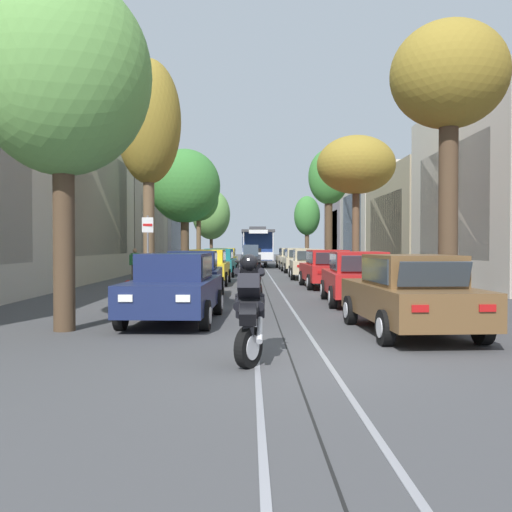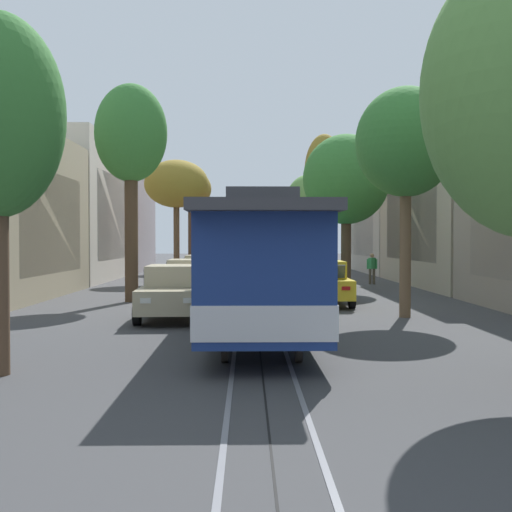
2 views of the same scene
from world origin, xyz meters
TOP-DOWN VIEW (x-y plane):
  - ground_plane at (0.00, 22.96)m, footprint 160.00×160.00m
  - trolley_track_rails at (0.00, 26.70)m, footprint 1.14×65.39m
  - building_facade_left at (-10.36, 26.06)m, footprint 5.50×57.09m
  - building_facade_right at (10.59, 25.14)m, footprint 5.99×57.09m
  - parked_car_navy_near_left at (-2.38, 4.36)m, footprint 2.13×4.42m
  - parked_car_navy_second_left at (-2.53, 10.04)m, footprint 2.04×4.38m
  - parked_car_yellow_mid_left at (-2.55, 16.64)m, footprint 2.06×4.38m
  - parked_car_teal_fourth_left at (-2.41, 23.40)m, footprint 2.13×4.42m
  - parked_car_yellow_fifth_left at (-2.40, 29.47)m, footprint 2.01×4.37m
  - parked_car_brown_near_right at (2.56, 2.52)m, footprint 2.15×4.42m
  - parked_car_red_second_right at (2.63, 8.20)m, footprint 2.13×4.42m
  - parked_car_red_mid_right at (2.59, 14.60)m, footprint 2.08×4.39m
  - parked_car_beige_fourth_right at (2.47, 20.87)m, footprint 2.10×4.40m
  - parked_car_beige_fifth_right at (2.50, 27.86)m, footprint 2.04×4.38m
  - parked_car_beige_sixth_right at (2.45, 33.59)m, footprint 2.13×4.42m
  - street_tree_kerb_left_near at (-4.47, 2.97)m, footprint 3.63×3.15m
  - street_tree_kerb_left_second at (-4.47, 12.57)m, footprint 2.46×2.33m
  - street_tree_kerb_left_mid at (-4.29, 22.72)m, footprint 3.99×3.48m
  - street_tree_kerb_left_fourth at (-4.48, 33.24)m, footprint 3.00×3.06m
  - street_tree_kerb_left_far at (-4.18, 42.73)m, footprint 3.50×3.61m
  - street_tree_kerb_right_near at (4.33, 5.32)m, footprint 2.91×2.68m
  - street_tree_kerb_right_second at (4.19, 16.58)m, footprint 3.55×3.18m
  - street_tree_kerb_right_mid at (4.61, 28.22)m, footprint 2.71×2.24m
  - street_tree_kerb_right_fourth at (4.55, 41.51)m, footprint 2.35×2.13m
  - cable_car_trolley at (0.00, 38.30)m, footprint 2.61×9.14m
  - motorcycle_with_rider at (-0.64, -0.09)m, footprint 0.51×1.87m
  - pedestrian_on_left_pavement at (-6.26, 18.68)m, footprint 0.55×0.40m
  - fire_hydrant at (-3.89, 6.33)m, footprint 0.40×0.22m
  - street_sign_post at (-3.90, 9.22)m, footprint 0.36×0.07m

SIDE VIEW (x-z plane):
  - ground_plane at x=0.00m, z-range 0.00..0.00m
  - trolley_track_rails at x=0.00m, z-range 0.00..0.01m
  - fire_hydrant at x=-3.89m, z-range 0.00..0.84m
  - parked_car_navy_near_left at x=-2.38m, z-range 0.01..1.59m
  - parked_car_navy_second_left at x=-2.53m, z-range 0.01..1.59m
  - parked_car_yellow_mid_left at x=-2.55m, z-range 0.01..1.59m
  - parked_car_teal_fourth_left at x=-2.41m, z-range 0.01..1.59m
  - parked_car_yellow_fifth_left at x=-2.40m, z-range 0.01..1.59m
  - parked_car_brown_near_right at x=2.56m, z-range 0.01..1.59m
  - parked_car_red_second_right at x=2.63m, z-range 0.01..1.59m
  - parked_car_red_mid_right at x=2.59m, z-range 0.01..1.59m
  - parked_car_beige_fourth_right at x=2.47m, z-range 0.01..1.59m
  - parked_car_beige_fifth_right at x=2.50m, z-range 0.01..1.59m
  - parked_car_beige_sixth_right at x=2.45m, z-range 0.01..1.59m
  - pedestrian_on_left_pavement at x=-6.26m, z-range 0.10..1.72m
  - motorcycle_with_rider at x=-0.64m, z-range 0.04..1.82m
  - cable_car_trolley at x=0.00m, z-range 0.02..3.30m
  - street_sign_post at x=-3.90m, z-range 0.33..3.05m
  - building_facade_right at x=10.59m, z-range -0.79..8.82m
  - building_facade_left at x=-10.36m, z-range -0.26..8.52m
  - street_tree_kerb_right_fourth at x=4.55m, z-range 1.27..7.51m
  - street_tree_kerb_left_far at x=-4.18m, z-range 1.15..8.07m
  - street_tree_kerb_left_mid at x=-4.29m, z-range 1.48..8.66m
  - street_tree_kerb_left_fourth at x=-4.48m, z-range 1.76..8.66m
  - street_tree_kerb_left_near at x=-4.47m, z-range 1.55..8.87m
  - street_tree_kerb_right_second at x=4.19m, z-range 2.00..8.74m
  - street_tree_kerb_right_near at x=4.33m, z-range 2.16..9.51m
  - street_tree_kerb_right_mid at x=4.61m, z-range 2.04..10.20m
  - street_tree_kerb_left_second at x=-4.47m, z-range 1.92..10.75m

